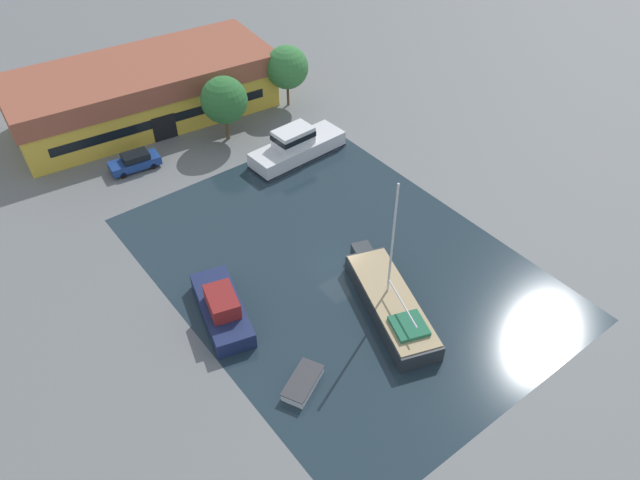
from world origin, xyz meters
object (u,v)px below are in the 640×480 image
object	(u,v)px
parked_car	(135,161)
cabin_boat	(222,308)
quay_tree_near_building	(224,100)
small_dinghy	(303,383)
motor_cruiser	(296,147)
sailboat_moored	(390,303)
quay_tree_by_water	(287,67)
warehouse_building	(143,91)

from	to	relation	value
parked_car	cabin_boat	distance (m)	21.24
quay_tree_near_building	parked_car	distance (m)	10.28
small_dinghy	parked_car	bearing A→B (deg)	148.89
quay_tree_near_building	motor_cruiser	distance (m)	8.36
quay_tree_near_building	parked_car	size ratio (longest dim) A/B	1.36
sailboat_moored	small_dinghy	size ratio (longest dim) A/B	3.25
motor_cruiser	cabin_boat	distance (m)	21.05
sailboat_moored	parked_car	bearing A→B (deg)	123.06
small_dinghy	cabin_boat	bearing A→B (deg)	159.72
parked_car	cabin_boat	size ratio (longest dim) A/B	0.61
quay_tree_near_building	quay_tree_by_water	distance (m)	8.95
parked_car	quay_tree_by_water	bearing A→B (deg)	-79.84
sailboat_moored	cabin_boat	xyz separation A→B (m)	(-9.91, 6.83, 0.14)
parked_car	small_dinghy	bearing A→B (deg)	-177.62
quay_tree_by_water	motor_cruiser	xyz separation A→B (m)	(-5.27, -8.79, -3.22)
quay_tree_by_water	small_dinghy	distance (m)	36.99
sailboat_moored	cabin_boat	bearing A→B (deg)	164.79
quay_tree_near_building	sailboat_moored	xyz separation A→B (m)	(-2.87, -27.11, -3.52)
warehouse_building	quay_tree_near_building	size ratio (longest dim) A/B	4.20
quay_tree_near_building	small_dinghy	size ratio (longest dim) A/B	1.81
quay_tree_by_water	small_dinghy	world-z (taller)	quay_tree_by_water
small_dinghy	cabin_boat	size ratio (longest dim) A/B	0.46
motor_cruiser	small_dinghy	world-z (taller)	motor_cruiser
warehouse_building	motor_cruiser	xyz separation A→B (m)	(7.91, -15.90, -1.80)
quay_tree_by_water	cabin_boat	world-z (taller)	quay_tree_by_water
quay_tree_near_building	motor_cruiser	xyz separation A→B (m)	(3.48, -6.93, -3.14)
sailboat_moored	cabin_boat	size ratio (longest dim) A/B	1.50
warehouse_building	motor_cruiser	world-z (taller)	warehouse_building
small_dinghy	sailboat_moored	bearing A→B (deg)	72.58
quay_tree_by_water	cabin_boat	xyz separation A→B (m)	(-21.54, -22.15, -3.46)
warehouse_building	cabin_boat	bearing A→B (deg)	-99.99
quay_tree_by_water	small_dinghy	size ratio (longest dim) A/B	1.83
quay_tree_near_building	parked_car	bearing A→B (deg)	175.69
warehouse_building	cabin_boat	world-z (taller)	warehouse_building
quay_tree_near_building	cabin_boat	world-z (taller)	quay_tree_near_building
small_dinghy	cabin_boat	xyz separation A→B (m)	(-0.96, 8.32, 0.57)
parked_car	motor_cruiser	xyz separation A→B (m)	(13.13, -7.65, 0.33)
quay_tree_by_water	sailboat_moored	world-z (taller)	sailboat_moored
quay_tree_near_building	motor_cruiser	size ratio (longest dim) A/B	0.67
motor_cruiser	small_dinghy	xyz separation A→B (m)	(-15.30, -21.68, -0.81)
motor_cruiser	cabin_boat	bearing A→B (deg)	126.57
quay_tree_by_water	sailboat_moored	xyz separation A→B (m)	(-11.63, -28.98, -3.60)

